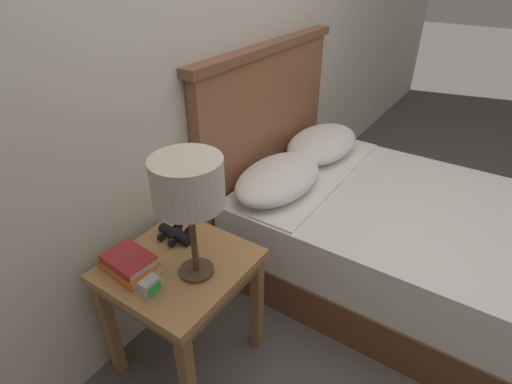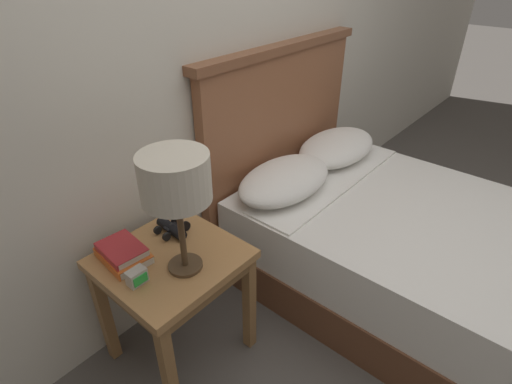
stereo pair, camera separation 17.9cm
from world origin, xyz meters
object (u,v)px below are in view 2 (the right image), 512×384
Objects in this scene: nightstand at (173,272)px; bed at (415,249)px; alarm_clock at (137,277)px; book_on_nightstand at (123,256)px; book_stacked_on_top at (121,249)px; table_lamp at (175,181)px; binoculars_pair at (172,228)px.

nightstand is 0.28× the size of bed.
book_on_nightstand is at bearing 74.79° from alarm_clock.
book_stacked_on_top is at bearing 136.27° from nightstand.
book_on_nightstand is at bearing -69.84° from book_stacked_on_top.
table_lamp is 2.13× the size of book_on_nightstand.
nightstand is 1.22m from bed.
book_on_nightstand is 0.03m from book_stacked_on_top.
alarm_clock is at bearing 159.12° from table_lamp.
alarm_clock is at bearing -170.49° from nightstand.
binoculars_pair is at bearing -2.97° from book_stacked_on_top.
binoculars_pair is at bearing 27.28° from alarm_clock.
binoculars_pair is at bearing 47.53° from nightstand.
book_on_nightstand is (-1.15, 0.75, 0.29)m from bed.
alarm_clock is (-0.17, 0.06, -0.35)m from table_lamp.
bed is at bearing -33.17° from book_on_nightstand.
binoculars_pair is 2.31× the size of alarm_clock.
table_lamp is at bearing -59.31° from book_on_nightstand.
book_stacked_on_top is (-0.13, 0.22, -0.33)m from table_lamp.
binoculars_pair reaches higher than book_on_nightstand.
table_lamp is at bearing -59.40° from book_stacked_on_top.
alarm_clock is (-0.27, -0.14, 0.01)m from binoculars_pair.
nightstand is at bearing -43.73° from book_stacked_on_top.
alarm_clock is (-0.17, -0.03, 0.11)m from nightstand.
alarm_clock reaches higher than nightstand.
table_lamp reaches higher than book_stacked_on_top.
table_lamp is (-0.00, -0.09, 0.46)m from nightstand.
book_on_nightstand is 0.16m from alarm_clock.
binoculars_pair reaches higher than nightstand.
bed is at bearing -26.77° from alarm_clock.
book_on_nightstand is at bearing 177.52° from binoculars_pair.
binoculars_pair is at bearing 63.06° from table_lamp.
table_lamp reaches higher than alarm_clock.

